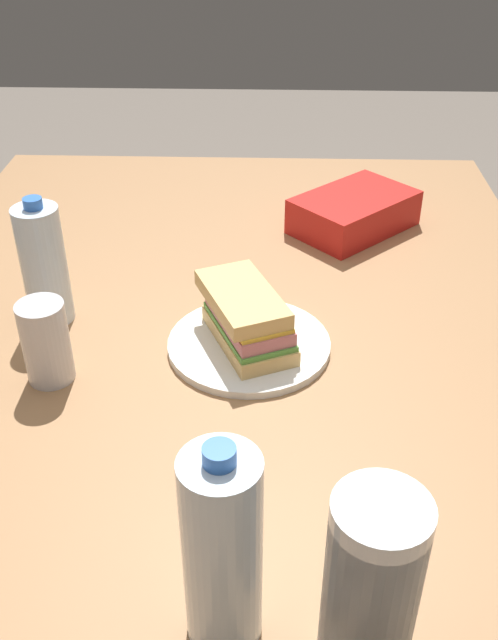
{
  "coord_description": "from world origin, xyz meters",
  "views": [
    {
      "loc": [
        -0.83,
        -0.07,
        1.38
      ],
      "look_at": [
        0.05,
        -0.04,
        0.79
      ],
      "focal_mm": 40.24,
      "sensor_mm": 36.0,
      "label": 1
    }
  ],
  "objects_px": {
    "dining_table": "(221,407)",
    "plastic_cup_stack": "(371,587)",
    "paper_plate": "(249,344)",
    "water_bottle_tall": "(222,552)",
    "sandwich": "(247,317)",
    "water_bottle_spare": "(44,265)",
    "soda_can_silver": "(46,342)",
    "chip_bag": "(354,212)"
  },
  "relations": [
    {
      "from": "plastic_cup_stack",
      "to": "water_bottle_spare",
      "type": "xyz_separation_m",
      "value": [
        0.56,
        0.44,
        -0.0
      ]
    },
    {
      "from": "paper_plate",
      "to": "dining_table",
      "type": "bearing_deg",
      "value": 138.74
    },
    {
      "from": "water_bottle_tall",
      "to": "water_bottle_spare",
      "type": "height_order",
      "value": "water_bottle_tall"
    },
    {
      "from": "water_bottle_spare",
      "to": "plastic_cup_stack",
      "type": "bearing_deg",
      "value": -141.91
    },
    {
      "from": "dining_table",
      "to": "soda_can_silver",
      "type": "relative_size",
      "value": 13.57
    },
    {
      "from": "plastic_cup_stack",
      "to": "water_bottle_tall",
      "type": "bearing_deg",
      "value": 79.38
    },
    {
      "from": "chip_bag",
      "to": "water_bottle_tall",
      "type": "relative_size",
      "value": 0.97
    },
    {
      "from": "water_bottle_tall",
      "to": "soda_can_silver",
      "type": "bearing_deg",
      "value": 35.19
    },
    {
      "from": "sandwich",
      "to": "soda_can_silver",
      "type": "height_order",
      "value": "soda_can_silver"
    },
    {
      "from": "sandwich",
      "to": "water_bottle_tall",
      "type": "height_order",
      "value": "water_bottle_tall"
    },
    {
      "from": "dining_table",
      "to": "plastic_cup_stack",
      "type": "xyz_separation_m",
      "value": [
        -0.44,
        -0.16,
        0.18
      ]
    },
    {
      "from": "dining_table",
      "to": "paper_plate",
      "type": "relative_size",
      "value": 6.77
    },
    {
      "from": "dining_table",
      "to": "chip_bag",
      "type": "distance_m",
      "value": 0.52
    },
    {
      "from": "paper_plate",
      "to": "water_bottle_tall",
      "type": "distance_m",
      "value": 0.48
    },
    {
      "from": "water_bottle_spare",
      "to": "water_bottle_tall",
      "type": "bearing_deg",
      "value": -150.02
    },
    {
      "from": "water_bottle_spare",
      "to": "soda_can_silver",
      "type": "height_order",
      "value": "water_bottle_spare"
    },
    {
      "from": "paper_plate",
      "to": "water_bottle_tall",
      "type": "relative_size",
      "value": 1.03
    },
    {
      "from": "sandwich",
      "to": "plastic_cup_stack",
      "type": "xyz_separation_m",
      "value": [
        -0.49,
        -0.12,
        0.05
      ]
    },
    {
      "from": "paper_plate",
      "to": "soda_can_silver",
      "type": "relative_size",
      "value": 2.01
    },
    {
      "from": "dining_table",
      "to": "sandwich",
      "type": "relative_size",
      "value": 8.26
    },
    {
      "from": "water_bottle_tall",
      "to": "plastic_cup_stack",
      "type": "height_order",
      "value": "water_bottle_tall"
    },
    {
      "from": "water_bottle_tall",
      "to": "paper_plate",
      "type": "bearing_deg",
      "value": -1.02
    },
    {
      "from": "dining_table",
      "to": "water_bottle_spare",
      "type": "bearing_deg",
      "value": 66.63
    },
    {
      "from": "plastic_cup_stack",
      "to": "soda_can_silver",
      "type": "height_order",
      "value": "plastic_cup_stack"
    },
    {
      "from": "dining_table",
      "to": "soda_can_silver",
      "type": "height_order",
      "value": "soda_can_silver"
    },
    {
      "from": "dining_table",
      "to": "plastic_cup_stack",
      "type": "bearing_deg",
      "value": -159.66
    },
    {
      "from": "sandwich",
      "to": "plastic_cup_stack",
      "type": "distance_m",
      "value": 0.51
    },
    {
      "from": "dining_table",
      "to": "sandwich",
      "type": "bearing_deg",
      "value": -37.46
    },
    {
      "from": "chip_bag",
      "to": "water_bottle_tall",
      "type": "xyz_separation_m",
      "value": [
        -0.87,
        0.2,
        0.08
      ]
    },
    {
      "from": "water_bottle_spare",
      "to": "soda_can_silver",
      "type": "distance_m",
      "value": 0.16
    },
    {
      "from": "plastic_cup_stack",
      "to": "paper_plate",
      "type": "bearing_deg",
      "value": 14.0
    },
    {
      "from": "dining_table",
      "to": "sandwich",
      "type": "xyz_separation_m",
      "value": [
        0.05,
        -0.04,
        0.13
      ]
    },
    {
      "from": "sandwich",
      "to": "water_bottle_tall",
      "type": "distance_m",
      "value": 0.47
    },
    {
      "from": "dining_table",
      "to": "chip_bag",
      "type": "height_order",
      "value": "chip_bag"
    },
    {
      "from": "paper_plate",
      "to": "soda_can_silver",
      "type": "distance_m",
      "value": 0.29
    },
    {
      "from": "dining_table",
      "to": "paper_plate",
      "type": "distance_m",
      "value": 0.11
    },
    {
      "from": "chip_bag",
      "to": "soda_can_silver",
      "type": "distance_m",
      "value": 0.68
    },
    {
      "from": "chip_bag",
      "to": "water_bottle_spare",
      "type": "xyz_separation_m",
      "value": [
        -0.34,
        0.51,
        0.06
      ]
    },
    {
      "from": "plastic_cup_stack",
      "to": "water_bottle_spare",
      "type": "distance_m",
      "value": 0.71
    },
    {
      "from": "water_bottle_spare",
      "to": "soda_can_silver",
      "type": "bearing_deg",
      "value": -165.75
    },
    {
      "from": "sandwich",
      "to": "water_bottle_tall",
      "type": "xyz_separation_m",
      "value": [
        -0.47,
        0.01,
        0.06
      ]
    },
    {
      "from": "sandwich",
      "to": "plastic_cup_stack",
      "type": "relative_size",
      "value": 0.99
    }
  ]
}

